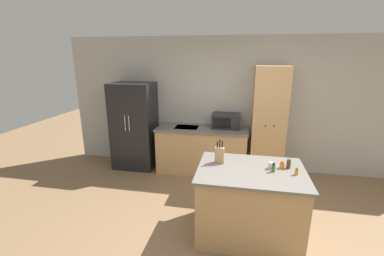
{
  "coord_description": "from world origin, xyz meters",
  "views": [
    {
      "loc": [
        -0.08,
        -2.71,
        2.24
      ],
      "look_at": [
        -0.88,
        1.4,
        1.05
      ],
      "focal_mm": 24.0,
      "sensor_mm": 36.0,
      "label": 1
    }
  ],
  "objects_px": {
    "knife_block": "(219,155)",
    "spice_bottle_amber_oil": "(282,165)",
    "spice_bottle_short_red": "(273,168)",
    "spice_bottle_pale_salt": "(289,164)",
    "pantry_cabinet": "(268,124)",
    "refrigerator": "(135,126)",
    "microwave": "(226,121)",
    "spice_bottle_green_herb": "(271,166)",
    "spice_bottle_tall_dark": "(297,172)"
  },
  "relations": [
    {
      "from": "pantry_cabinet",
      "to": "spice_bottle_short_red",
      "type": "relative_size",
      "value": 18.83
    },
    {
      "from": "pantry_cabinet",
      "to": "spice_bottle_pale_salt",
      "type": "relative_size",
      "value": 17.16
    },
    {
      "from": "spice_bottle_tall_dark",
      "to": "spice_bottle_amber_oil",
      "type": "distance_m",
      "value": 0.21
    },
    {
      "from": "spice_bottle_short_red",
      "to": "spice_bottle_green_herb",
      "type": "bearing_deg",
      "value": 106.88
    },
    {
      "from": "microwave",
      "to": "knife_block",
      "type": "height_order",
      "value": "knife_block"
    },
    {
      "from": "refrigerator",
      "to": "spice_bottle_short_red",
      "type": "bearing_deg",
      "value": -35.11
    },
    {
      "from": "pantry_cabinet",
      "to": "spice_bottle_pale_salt",
      "type": "distance_m",
      "value": 1.65
    },
    {
      "from": "knife_block",
      "to": "spice_bottle_green_herb",
      "type": "bearing_deg",
      "value": -5.66
    },
    {
      "from": "spice_bottle_pale_salt",
      "to": "spice_bottle_green_herb",
      "type": "bearing_deg",
      "value": -165.17
    },
    {
      "from": "pantry_cabinet",
      "to": "knife_block",
      "type": "distance_m",
      "value": 1.8
    },
    {
      "from": "spice_bottle_amber_oil",
      "to": "spice_bottle_pale_salt",
      "type": "relative_size",
      "value": 0.67
    },
    {
      "from": "spice_bottle_short_red",
      "to": "microwave",
      "type": "bearing_deg",
      "value": 109.97
    },
    {
      "from": "pantry_cabinet",
      "to": "spice_bottle_green_herb",
      "type": "height_order",
      "value": "pantry_cabinet"
    },
    {
      "from": "refrigerator",
      "to": "microwave",
      "type": "height_order",
      "value": "refrigerator"
    },
    {
      "from": "microwave",
      "to": "spice_bottle_tall_dark",
      "type": "xyz_separation_m",
      "value": [
        0.94,
        -1.91,
        -0.08
      ]
    },
    {
      "from": "spice_bottle_amber_oil",
      "to": "microwave",
      "type": "bearing_deg",
      "value": 114.48
    },
    {
      "from": "spice_bottle_amber_oil",
      "to": "spice_bottle_green_herb",
      "type": "distance_m",
      "value": 0.15
    },
    {
      "from": "pantry_cabinet",
      "to": "microwave",
      "type": "height_order",
      "value": "pantry_cabinet"
    },
    {
      "from": "refrigerator",
      "to": "knife_block",
      "type": "xyz_separation_m",
      "value": [
        1.86,
        -1.62,
        0.15
      ]
    },
    {
      "from": "microwave",
      "to": "knife_block",
      "type": "xyz_separation_m",
      "value": [
        0.03,
        -1.74,
        -0.01
      ]
    },
    {
      "from": "spice_bottle_green_herb",
      "to": "pantry_cabinet",
      "type": "bearing_deg",
      "value": 86.3
    },
    {
      "from": "pantry_cabinet",
      "to": "spice_bottle_short_red",
      "type": "distance_m",
      "value": 1.78
    },
    {
      "from": "pantry_cabinet",
      "to": "spice_bottle_pale_salt",
      "type": "xyz_separation_m",
      "value": [
        0.11,
        -1.64,
        -0.07
      ]
    },
    {
      "from": "spice_bottle_pale_salt",
      "to": "spice_bottle_tall_dark",
      "type": "bearing_deg",
      "value": -69.88
    },
    {
      "from": "spice_bottle_pale_salt",
      "to": "pantry_cabinet",
      "type": "bearing_deg",
      "value": 93.71
    },
    {
      "from": "spice_bottle_amber_oil",
      "to": "knife_block",
      "type": "bearing_deg",
      "value": 178.67
    },
    {
      "from": "pantry_cabinet",
      "to": "knife_block",
      "type": "height_order",
      "value": "pantry_cabinet"
    },
    {
      "from": "spice_bottle_short_red",
      "to": "spice_bottle_pale_salt",
      "type": "relative_size",
      "value": 0.91
    },
    {
      "from": "refrigerator",
      "to": "spice_bottle_amber_oil",
      "type": "distance_m",
      "value": 3.1
    },
    {
      "from": "pantry_cabinet",
      "to": "knife_block",
      "type": "bearing_deg",
      "value": -114.27
    },
    {
      "from": "spice_bottle_short_red",
      "to": "spice_bottle_pale_salt",
      "type": "distance_m",
      "value": 0.24
    },
    {
      "from": "refrigerator",
      "to": "spice_bottle_tall_dark",
      "type": "xyz_separation_m",
      "value": [
        2.77,
        -1.8,
        0.08
      ]
    },
    {
      "from": "spice_bottle_short_red",
      "to": "spice_bottle_amber_oil",
      "type": "height_order",
      "value": "spice_bottle_short_red"
    },
    {
      "from": "refrigerator",
      "to": "spice_bottle_short_red",
      "type": "xyz_separation_m",
      "value": [
        2.51,
        -1.77,
        0.09
      ]
    },
    {
      "from": "microwave",
      "to": "spice_bottle_green_herb",
      "type": "bearing_deg",
      "value": -69.9
    },
    {
      "from": "pantry_cabinet",
      "to": "spice_bottle_pale_salt",
      "type": "height_order",
      "value": "pantry_cabinet"
    },
    {
      "from": "refrigerator",
      "to": "knife_block",
      "type": "relative_size",
      "value": 5.49
    },
    {
      "from": "knife_block",
      "to": "spice_bottle_amber_oil",
      "type": "relative_size",
      "value": 3.88
    },
    {
      "from": "refrigerator",
      "to": "spice_bottle_pale_salt",
      "type": "xyz_separation_m",
      "value": [
        2.71,
        -1.63,
        0.1
      ]
    },
    {
      "from": "pantry_cabinet",
      "to": "knife_block",
      "type": "relative_size",
      "value": 6.57
    },
    {
      "from": "refrigerator",
      "to": "spice_bottle_short_red",
      "type": "relative_size",
      "value": 15.72
    },
    {
      "from": "refrigerator",
      "to": "spice_bottle_pale_salt",
      "type": "height_order",
      "value": "refrigerator"
    },
    {
      "from": "knife_block",
      "to": "spice_bottle_amber_oil",
      "type": "xyz_separation_m",
      "value": [
        0.77,
        -0.02,
        -0.07
      ]
    },
    {
      "from": "spice_bottle_green_herb",
      "to": "spice_bottle_pale_salt",
      "type": "xyz_separation_m",
      "value": [
        0.22,
        0.06,
        0.02
      ]
    },
    {
      "from": "pantry_cabinet",
      "to": "spice_bottle_short_red",
      "type": "height_order",
      "value": "pantry_cabinet"
    },
    {
      "from": "refrigerator",
      "to": "spice_bottle_pale_salt",
      "type": "relative_size",
      "value": 14.32
    },
    {
      "from": "pantry_cabinet",
      "to": "spice_bottle_amber_oil",
      "type": "height_order",
      "value": "pantry_cabinet"
    },
    {
      "from": "pantry_cabinet",
      "to": "spice_bottle_amber_oil",
      "type": "xyz_separation_m",
      "value": [
        0.03,
        -1.66,
        -0.09
      ]
    },
    {
      "from": "refrigerator",
      "to": "spice_bottle_green_herb",
      "type": "xyz_separation_m",
      "value": [
        2.49,
        -1.69,
        0.08
      ]
    },
    {
      "from": "pantry_cabinet",
      "to": "spice_bottle_tall_dark",
      "type": "height_order",
      "value": "pantry_cabinet"
    }
  ]
}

